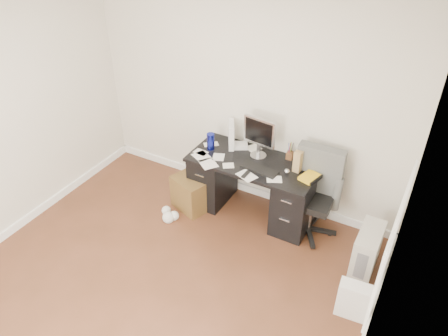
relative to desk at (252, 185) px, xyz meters
The scene contains 18 objects.
ground 1.73m from the desk, 100.29° to the right, with size 4.00×4.00×0.00m, color #4C2B18.
room_shell 2.07m from the desk, 99.37° to the right, with size 4.02×4.02×2.71m.
desk is the anchor object (origin of this frame).
loose_papers 0.41m from the desk, 165.47° to the right, with size 1.10×0.60×0.00m, color silver, non-canonical shape.
lcd_monitor 0.62m from the desk, 87.88° to the left, with size 0.40×0.23×0.51m, color #B0AFB4, non-canonical shape.
keyboard 0.41m from the desk, 44.91° to the right, with size 0.43×0.15×0.02m, color black.
computer_mouse 0.58m from the desk, ahead, with size 0.06×0.06×0.06m, color #B0AFB4.
travel_mug 0.73m from the desk, behind, with size 0.09×0.09×0.21m, color #151D93.
white_binder 0.66m from the desk, 155.75° to the left, with size 0.12×0.27×0.31m, color silver.
magazine_file 0.71m from the desk, 13.15° to the left, with size 0.11×0.22×0.25m, color olive.
pen_cup 0.62m from the desk, 35.86° to the left, with size 0.09×0.09×0.22m, color #503116, non-canonical shape.
yellow_book 0.78m from the desk, ahead, with size 0.17×0.22×0.04m, color yellow.
paper_remote 0.47m from the desk, 78.58° to the right, with size 0.22×0.17×0.02m, color silver, non-canonical shape.
office_chair 0.75m from the desk, ahead, with size 0.60×0.60×1.06m, color #535552, non-canonical shape.
pc_tower 1.49m from the desk, 10.15° to the right, with size 0.22×0.50×0.50m, color beige.
shopping_bag 1.77m from the desk, 31.51° to the right, with size 0.29×0.21×0.40m, color white.
wicker_basket 0.74m from the desk, 160.16° to the right, with size 0.44×0.44×0.44m, color #533B19.
desk_printer 0.67m from the desk, 165.60° to the left, with size 0.36×0.30×0.21m, color slate.
Camera 1 is at (2.04, -2.20, 3.54)m, focal length 35.00 mm.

